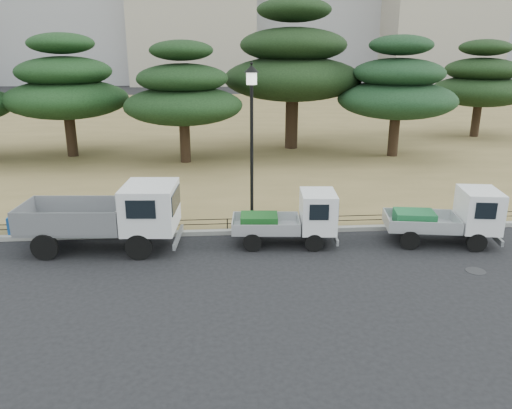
{
  "coord_description": "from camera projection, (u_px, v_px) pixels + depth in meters",
  "views": [
    {
      "loc": [
        -1.33,
        -14.56,
        6.54
      ],
      "look_at": [
        0.0,
        2.0,
        1.3
      ],
      "focal_mm": 35.0,
      "sensor_mm": 36.0,
      "label": 1
    }
  ],
  "objects": [
    {
      "name": "truck_kei_rear",
      "position": [
        450.0,
        217.0,
        17.2
      ],
      "size": [
        3.91,
        2.15,
        1.94
      ],
      "rotation": [
        0.0,
        0.0,
        -0.17
      ],
      "color": "black",
      "rests_on": "ground"
    },
    {
      "name": "lawn",
      "position": [
        231.0,
        123.0,
        44.98
      ],
      "size": [
        120.0,
        56.0,
        0.15
      ],
      "primitive_type": "cube",
      "color": "olive",
      "rests_on": "ground"
    },
    {
      "name": "curb",
      "position": [
        255.0,
        231.0,
        18.36
      ],
      "size": [
        120.0,
        0.25,
        0.16
      ],
      "primitive_type": "cube",
      "color": "gray",
      "rests_on": "ground"
    },
    {
      "name": "pine_west_near",
      "position": [
        66.0,
        87.0,
        29.55
      ],
      "size": [
        7.24,
        7.24,
        7.24
      ],
      "color": "black",
      "rests_on": "lawn"
    },
    {
      "name": "pipe_fence",
      "position": [
        254.0,
        221.0,
        18.39
      ],
      "size": [
        38.0,
        0.04,
        0.4
      ],
      "color": "black",
      "rests_on": "lawn"
    },
    {
      "name": "pine_center_right",
      "position": [
        293.0,
        64.0,
        31.65
      ],
      "size": [
        8.82,
        8.82,
        9.35
      ],
      "color": "black",
      "rests_on": "lawn"
    },
    {
      "name": "street_lamp",
      "position": [
        252.0,
        121.0,
        17.43
      ],
      "size": [
        0.52,
        0.52,
        5.83
      ],
      "color": "black",
      "rests_on": "lawn"
    },
    {
      "name": "pine_east_far",
      "position": [
        481.0,
        81.0,
        36.38
      ],
      "size": [
        6.95,
        6.95,
        6.98
      ],
      "color": "black",
      "rests_on": "lawn"
    },
    {
      "name": "tarp_pile",
      "position": [
        30.0,
        221.0,
        18.22
      ],
      "size": [
        1.43,
        1.12,
        0.88
      ],
      "rotation": [
        0.0,
        0.0,
        0.13
      ],
      "color": "#134996",
      "rests_on": "lawn"
    },
    {
      "name": "pine_center_left",
      "position": [
        183.0,
        93.0,
        28.0
      ],
      "size": [
        6.7,
        6.7,
        6.82
      ],
      "color": "black",
      "rests_on": "lawn"
    },
    {
      "name": "manhole",
      "position": [
        476.0,
        271.0,
        15.26
      ],
      "size": [
        0.6,
        0.6,
        0.01
      ],
      "primitive_type": "cylinder",
      "color": "#2D2D30",
      "rests_on": "ground"
    },
    {
      "name": "truck_large",
      "position": [
        110.0,
        214.0,
        16.64
      ],
      "size": [
        5.26,
        2.41,
        2.24
      ],
      "rotation": [
        0.0,
        0.0,
        -0.07
      ],
      "color": "black",
      "rests_on": "ground"
    },
    {
      "name": "pine_east_near",
      "position": [
        398.0,
        88.0,
        29.65
      ],
      "size": [
        7.05,
        7.05,
        7.13
      ],
      "color": "black",
      "rests_on": "lawn"
    },
    {
      "name": "ground",
      "position": [
        261.0,
        262.0,
        15.91
      ],
      "size": [
        220.0,
        220.0,
        0.0
      ],
      "primitive_type": "plane",
      "color": "black"
    },
    {
      "name": "truck_kei_front",
      "position": [
        293.0,
        219.0,
        17.13
      ],
      "size": [
        3.63,
        1.78,
        1.86
      ],
      "rotation": [
        0.0,
        0.0,
        -0.08
      ],
      "color": "black",
      "rests_on": "ground"
    }
  ]
}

